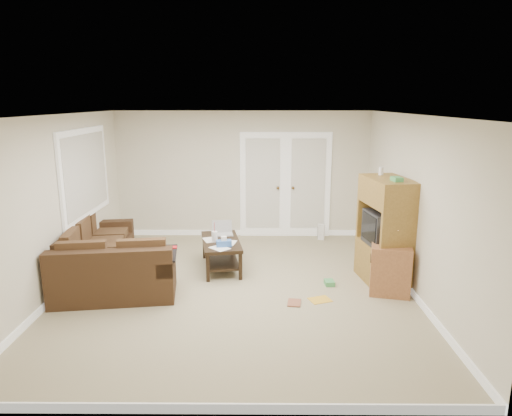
{
  "coord_description": "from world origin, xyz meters",
  "views": [
    {
      "loc": [
        0.33,
        -6.23,
        2.68
      ],
      "look_at": [
        0.28,
        0.49,
        1.1
      ],
      "focal_mm": 32.0,
      "sensor_mm": 36.0,
      "label": 1
    }
  ],
  "objects_px": {
    "sectional_sofa": "(105,262)",
    "tv_armoire": "(385,231)",
    "coffee_table": "(221,253)",
    "side_cabinet": "(390,264)"
  },
  "relations": [
    {
      "from": "sectional_sofa",
      "to": "tv_armoire",
      "type": "xyz_separation_m",
      "value": [
        4.2,
        -0.01,
        0.5
      ]
    },
    {
      "from": "coffee_table",
      "to": "sectional_sofa",
      "type": "bearing_deg",
      "value": -170.58
    },
    {
      "from": "sectional_sofa",
      "to": "coffee_table",
      "type": "relative_size",
      "value": 2.1
    },
    {
      "from": "tv_armoire",
      "to": "side_cabinet",
      "type": "height_order",
      "value": "tv_armoire"
    },
    {
      "from": "sectional_sofa",
      "to": "tv_armoire",
      "type": "distance_m",
      "value": 4.23
    },
    {
      "from": "coffee_table",
      "to": "tv_armoire",
      "type": "relative_size",
      "value": 0.73
    },
    {
      "from": "tv_armoire",
      "to": "side_cabinet",
      "type": "distance_m",
      "value": 0.53
    },
    {
      "from": "sectional_sofa",
      "to": "coffee_table",
      "type": "bearing_deg",
      "value": 11.1
    },
    {
      "from": "tv_armoire",
      "to": "sectional_sofa",
      "type": "bearing_deg",
      "value": 171.66
    },
    {
      "from": "sectional_sofa",
      "to": "coffee_table",
      "type": "xyz_separation_m",
      "value": [
        1.71,
        0.59,
        -0.04
      ]
    }
  ]
}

